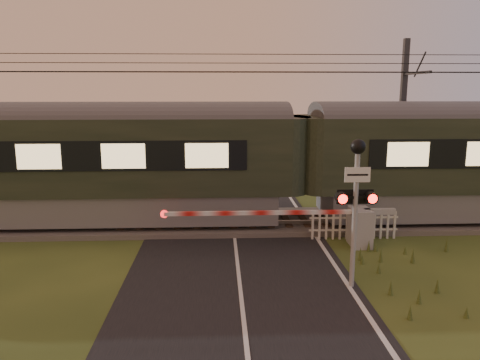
{
  "coord_description": "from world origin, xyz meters",
  "views": [
    {
      "loc": [
        -0.5,
        -10.13,
        4.93
      ],
      "look_at": [
        0.1,
        3.2,
        2.32
      ],
      "focal_mm": 35.0,
      "sensor_mm": 36.0,
      "label": 1
    }
  ],
  "objects_px": {
    "boom_gate": "(350,225)",
    "catenary_mast": "(402,122)",
    "crossing_signal": "(356,187)",
    "train": "(300,161)",
    "picket_fence": "(354,225)"
  },
  "relations": [
    {
      "from": "boom_gate",
      "to": "picket_fence",
      "type": "xyz_separation_m",
      "value": [
        0.33,
        0.65,
        -0.2
      ]
    },
    {
      "from": "boom_gate",
      "to": "picket_fence",
      "type": "bearing_deg",
      "value": 63.25
    },
    {
      "from": "picket_fence",
      "to": "crossing_signal",
      "type": "bearing_deg",
      "value": -106.62
    },
    {
      "from": "boom_gate",
      "to": "crossing_signal",
      "type": "height_order",
      "value": "crossing_signal"
    },
    {
      "from": "train",
      "to": "catenary_mast",
      "type": "distance_m",
      "value": 5.22
    },
    {
      "from": "crossing_signal",
      "to": "catenary_mast",
      "type": "relative_size",
      "value": 0.54
    },
    {
      "from": "train",
      "to": "crossing_signal",
      "type": "height_order",
      "value": "train"
    },
    {
      "from": "boom_gate",
      "to": "crossing_signal",
      "type": "bearing_deg",
      "value": -104.33
    },
    {
      "from": "train",
      "to": "catenary_mast",
      "type": "xyz_separation_m",
      "value": [
        4.56,
        2.23,
        1.23
      ]
    },
    {
      "from": "crossing_signal",
      "to": "picket_fence",
      "type": "xyz_separation_m",
      "value": [
        1.13,
        3.78,
        -2.1
      ]
    },
    {
      "from": "picket_fence",
      "to": "catenary_mast",
      "type": "bearing_deg",
      "value": 53.52
    },
    {
      "from": "train",
      "to": "crossing_signal",
      "type": "xyz_separation_m",
      "value": [
        0.39,
        -5.67,
        0.22
      ]
    },
    {
      "from": "picket_fence",
      "to": "catenary_mast",
      "type": "xyz_separation_m",
      "value": [
        3.05,
        4.12,
        3.11
      ]
    },
    {
      "from": "boom_gate",
      "to": "catenary_mast",
      "type": "distance_m",
      "value": 6.53
    },
    {
      "from": "train",
      "to": "catenary_mast",
      "type": "relative_size",
      "value": 6.47
    }
  ]
}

